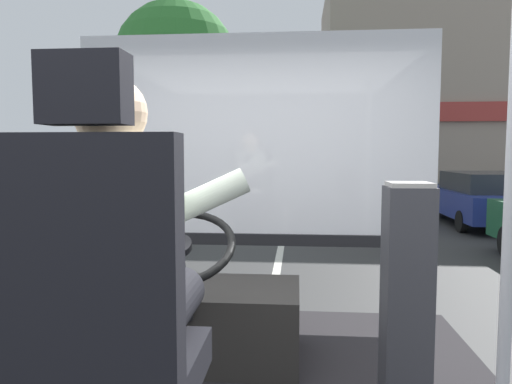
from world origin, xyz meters
TOP-DOWN VIEW (x-y plane):
  - ground at (0.00, 8.80)m, footprint 18.00×44.00m
  - driver_seat at (-0.24, -0.44)m, footprint 0.48×0.48m
  - bus_driver at (-0.24, -0.33)m, footprint 0.76×0.59m
  - steering_console at (-0.24, 0.76)m, footprint 1.10×1.01m
  - handrail_pole at (1.02, -0.05)m, footprint 0.04×0.04m
  - fare_box at (0.78, 0.40)m, footprint 0.20×0.21m
  - windshield_panel at (0.00, 1.62)m, footprint 2.50×0.08m
  - street_tree at (-2.89, 10.68)m, footprint 3.18×3.18m
  - shop_building at (6.42, 16.85)m, footprint 10.26×6.01m
  - parked_car_blue at (4.78, 10.15)m, footprint 1.94×4.09m
  - parked_car_charcoal at (4.97, 15.37)m, footprint 1.95×4.44m

SIDE VIEW (x-z plane):
  - ground at x=0.00m, z-range -0.05..0.00m
  - parked_car_charcoal at x=4.97m, z-range 0.02..1.24m
  - parked_car_blue at x=4.78m, z-range 0.02..1.29m
  - steering_console at x=-0.24m, z-range 0.42..1.27m
  - fare_box at x=0.78m, z-range 0.62..1.62m
  - driver_seat at x=-0.24m, z-range 0.54..1.91m
  - bus_driver at x=-0.24m, z-range 1.02..1.85m
  - handrail_pole at x=1.02m, z-range 0.62..2.54m
  - windshield_panel at x=0.00m, z-range 0.93..2.41m
  - shop_building at x=6.42m, z-range 0.00..7.59m
  - street_tree at x=-2.89m, z-range 1.21..6.87m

